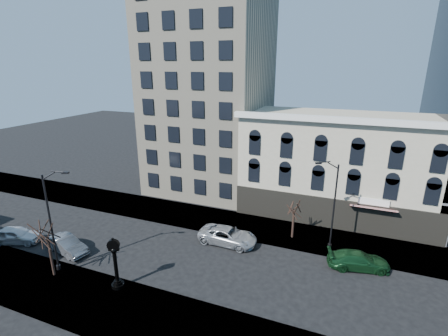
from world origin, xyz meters
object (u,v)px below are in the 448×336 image
at_px(car_near_a, 16,235).
at_px(car_near_b, 67,245).
at_px(street_clock, 116,265).
at_px(street_lamp_near, 54,195).

relative_size(car_near_a, car_near_b, 1.04).
xyz_separation_m(street_clock, car_near_b, (-8.09, 2.52, -1.36)).
distance_m(street_lamp_near, car_near_b, 7.17).
relative_size(street_clock, car_near_a, 0.90).
bearing_deg(street_lamp_near, car_near_a, 145.78).
bearing_deg(car_near_b, street_clock, -95.57).
distance_m(street_lamp_near, car_near_a, 10.81).
height_order(street_clock, street_lamp_near, street_lamp_near).
distance_m(car_near_a, car_near_b, 6.33).
relative_size(street_lamp_near, car_near_b, 1.94).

